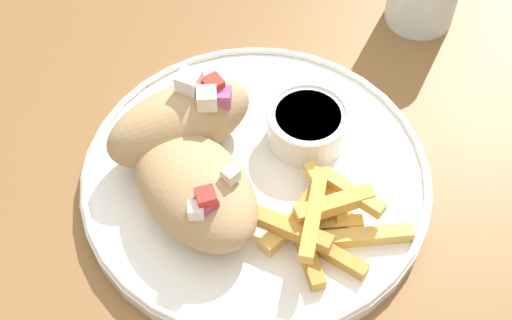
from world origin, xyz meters
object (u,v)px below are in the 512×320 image
Objects in this scene: pita_sandwich_far at (180,122)px; fries_pile at (322,219)px; sauce_ramekin at (307,124)px; plate at (256,177)px; pita_sandwich_near at (196,188)px.

fries_pile is at bearing -65.91° from pita_sandwich_far.
pita_sandwich_far is 0.11m from sauce_ramekin.
sauce_ramekin is at bearing 51.13° from plate.
pita_sandwich_near is 2.05× the size of sauce_ramekin.
fries_pile is (0.06, -0.04, 0.02)m from plate.
pita_sandwich_near is 1.06× the size of pita_sandwich_far.
pita_sandwich_far is at bearing -165.62° from sauce_ramekin.
fries_pile is (0.13, -0.06, -0.02)m from pita_sandwich_far.
pita_sandwich_near is at bearing -135.82° from plate.
pita_sandwich_far reaches higher than sauce_ramekin.
fries_pile is at bearing -75.64° from sauce_ramekin.
plate is 2.33× the size of fries_pile.
sauce_ramekin is at bearing 92.43° from pita_sandwich_near.
sauce_ramekin is (0.04, 0.05, 0.02)m from plate.
plate is 0.08m from pita_sandwich_far.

